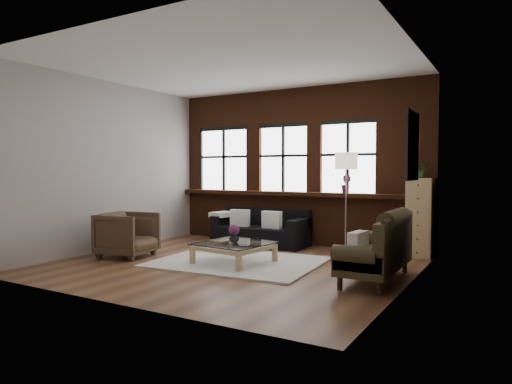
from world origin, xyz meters
The scene contains 26 objects.
floor centered at (0.00, 0.00, 0.00)m, with size 5.50×5.50×0.00m, color brown.
ceiling centered at (0.00, 0.00, 3.20)m, with size 5.50×5.50×0.00m, color white.
wall_back centered at (0.00, 2.50, 1.60)m, with size 5.50×5.50×0.00m, color #A8A29D.
wall_front centered at (0.00, -2.50, 1.60)m, with size 5.50×5.50×0.00m, color #A8A29D.
wall_left centered at (-2.75, 0.00, 1.60)m, with size 5.00×5.00×0.00m, color #A8A29D.
wall_right centered at (2.75, 0.00, 1.60)m, with size 5.00×5.00×0.00m, color #A8A29D.
brick_backwall centered at (0.00, 2.44, 1.60)m, with size 5.50×0.12×3.20m, color #4D2412, non-canonical shape.
sill_ledge centered at (0.00, 2.35, 1.04)m, with size 5.50×0.30×0.08m, color #4D2412.
window_left centered at (-1.80, 2.45, 1.75)m, with size 1.38×0.10×1.50m, color black, non-canonical shape.
window_mid centered at (-0.30, 2.45, 1.75)m, with size 1.38×0.10×1.50m, color black, non-canonical shape.
window_right centered at (1.10, 2.45, 1.75)m, with size 1.38×0.10×1.50m, color black, non-canonical shape.
wall_poster centered at (2.72, 0.30, 1.85)m, with size 0.05×0.74×0.94m, color black, non-canonical shape.
shag_rug centered at (0.01, 0.17, 0.01)m, with size 2.62×2.06×0.03m, color beige.
dark_sofa centered at (-0.56, 1.90, 0.35)m, with size 1.95×0.79×0.71m, color black, non-canonical shape.
pillow_a centered at (-0.98, 1.80, 0.54)m, with size 0.40×0.14×0.34m, color white.
pillow_b centered at (-0.24, 1.80, 0.54)m, with size 0.40×0.14×0.34m, color white.
vintage_settee centered at (2.30, 0.08, 0.45)m, with size 0.75×1.68×0.90m, color #332B17, non-canonical shape.
pillow_settee centered at (2.22, -0.44, 0.56)m, with size 0.14×0.38×0.34m, color white.
armchair centered at (-1.94, -0.38, 0.39)m, with size 0.84×0.87×0.79m, color #433021.
coffee_table centered at (0.01, 0.05, 0.17)m, with size 1.07×1.07×0.36m, color tan, non-canonical shape.
vase centered at (0.01, 0.05, 0.43)m, with size 0.16×0.16×0.17m, color #B2B2B2.
flowers centered at (0.01, 0.05, 0.55)m, with size 0.18×0.18×0.18m, color #65224F.
drawer_chest centered at (2.51, 2.15, 0.69)m, with size 0.43×0.43×1.39m, color tan.
potted_plant_top centered at (2.51, 2.15, 1.54)m, with size 0.28×0.24×0.31m, color #2D5923.
floor_lamp centered at (1.27, 1.83, 0.99)m, with size 0.40×0.40×1.99m, color #A5A5A8, non-canonical shape.
sill_plant centered at (1.11, 2.32, 1.26)m, with size 0.20×0.16×0.36m, color #65224F.
Camera 1 is at (4.01, -6.12, 1.52)m, focal length 32.00 mm.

